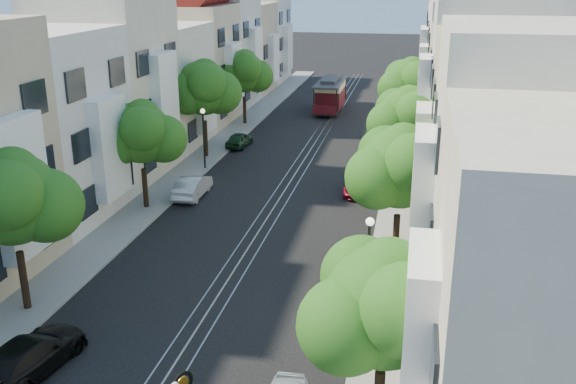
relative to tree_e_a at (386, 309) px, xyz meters
The scene contains 25 objects.
ground 32.17m from the tree_e_a, 103.17° to the left, with size 200.00×200.00×0.00m, color black.
sidewalk_east 31.33m from the tree_e_a, 90.02° to the left, with size 2.50×80.00×0.12m, color gray.
sidewalk_west 34.52m from the tree_e_a, 115.07° to the left, with size 2.50×80.00×0.12m, color gray.
rail_left 32.29m from the tree_e_a, 104.13° to the left, with size 0.06×80.00×0.02m, color gray.
rail_slot 32.16m from the tree_e_a, 103.17° to the left, with size 0.06×80.00×0.02m, color gray.
rail_right 32.04m from the tree_e_a, 102.21° to the left, with size 0.06×80.00×0.02m, color gray.
lane_line 32.16m from the tree_e_a, 103.17° to the left, with size 0.08×80.00×0.01m, color tan.
townhouses_east 31.29m from the tree_e_a, 81.53° to the left, with size 7.75×72.00×12.00m.
townhouses_west 36.38m from the tree_e_a, 121.73° to the left, with size 7.75×72.00×11.76m.
tree_e_a is the anchor object (origin of this frame).
tree_e_b 12.00m from the tree_e_a, 90.00° to the left, with size 4.93×4.08×6.68m.
tree_e_c 23.00m from the tree_e_a, 90.00° to the left, with size 4.84×3.99×6.52m.
tree_e_d 34.00m from the tree_e_a, 90.00° to the left, with size 5.01×4.16×6.85m.
tree_w_a 15.25m from the tree_e_a, 160.85° to the left, with size 4.93×4.08×6.68m.
tree_w_b 22.28m from the tree_e_a, 130.27° to the left, with size 4.72×3.87×6.27m.
tree_w_c 31.49m from the tree_e_a, 117.22° to the left, with size 5.13×4.28×7.09m.
tree_w_d 41.57m from the tree_e_a, 110.27° to the left, with size 4.84×3.99×6.52m.
lamp_east 7.26m from the tree_e_a, 97.79° to the left, with size 0.32×0.32×4.16m.
lamp_west 28.51m from the tree_e_a, 118.45° to the left, with size 0.32×0.32×4.16m.
cable_car 47.07m from the tree_e_a, 99.51° to the left, with size 2.46×7.70×2.95m.
parked_car_e_mid 10.69m from the tree_e_a, 99.57° to the left, with size 1.25×3.57×1.18m, color #0D1A45.
parked_car_e_far 22.64m from the tree_e_a, 96.62° to the left, with size 1.83×3.96×1.10m, color maroon.
parked_car_w_near 12.50m from the tree_e_a, behind, with size 1.88×4.62×1.34m, color black.
parked_car_w_mid 23.52m from the tree_e_a, 122.65° to the left, with size 1.37×3.94×1.30m, color silver.
parked_car_w_far 34.15m from the tree_e_a, 112.27° to the left, with size 1.36×3.39×1.15m, color #14341D.
Camera 1 is at (7.67, -18.50, 12.99)m, focal length 40.00 mm.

